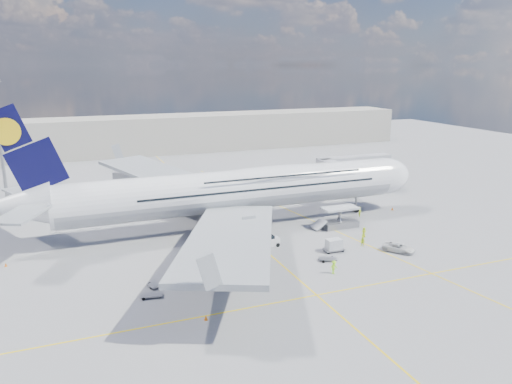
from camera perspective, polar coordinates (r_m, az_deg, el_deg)
name	(u,v)px	position (r m, az deg, el deg)	size (l,w,h in m)	color
ground	(258,244)	(81.63, 0.20, -5.98)	(300.00, 300.00, 0.00)	gray
taxi_line_main	(258,244)	(81.63, 0.20, -5.98)	(0.25, 220.00, 0.01)	yellow
taxi_line_cross	(317,295)	(64.98, 6.94, -11.61)	(120.00, 0.25, 0.01)	yellow
taxi_line_diag	(306,218)	(95.82, 5.74, -2.95)	(0.25, 100.00, 0.01)	yellow
airliner	(238,189)	(88.64, -2.06, 0.30)	(77.26, 79.15, 23.71)	white
jet_bridge	(348,166)	(111.04, 10.50, 2.92)	(18.80, 12.10, 8.50)	#B7B7BC
cargo_loader	(338,220)	(90.88, 9.40, -3.21)	(8.53, 3.20, 3.67)	silver
light_mast	(0,140)	(117.54, -27.23, 5.34)	(3.00, 0.70, 25.50)	gray
terminal	(151,135)	(169.93, -11.94, 6.45)	(180.00, 16.00, 12.00)	#B2AD9E
tree_line	(223,122)	(223.22, -3.75, 8.01)	(160.00, 6.00, 8.00)	#193814
dolly_row_a	(160,283)	(68.06, -10.96, -10.23)	(3.35, 2.53, 0.44)	gray
dolly_row_b	(151,295)	(65.22, -11.87, -11.44)	(2.87, 1.84, 0.39)	gray
dolly_row_c	(193,265)	(72.99, -7.21, -8.31)	(3.64, 2.60, 0.48)	gray
dolly_back	(183,273)	(70.75, -8.33, -9.16)	(2.94, 2.11, 0.39)	gray
dolly_nose_far	(334,245)	(79.08, 8.88, -6.00)	(3.21, 1.72, 2.03)	gray
dolly_nose_near	(328,259)	(75.65, 8.22, -7.57)	(2.97, 2.32, 0.39)	gray
baggage_tug	(270,242)	(80.32, 1.62, -5.70)	(3.03, 1.45, 1.88)	white
catering_truck_inner	(150,197)	(104.93, -12.01, -0.56)	(7.57, 5.44, 4.16)	gray
catering_truck_outer	(127,180)	(121.84, -14.54, 1.31)	(7.08, 3.53, 4.05)	gray
service_van	(399,248)	(81.28, 15.99, -6.14)	(2.25, 4.89, 1.36)	silver
crew_nose	(360,212)	(97.89, 11.77, -2.23)	(0.70, 0.46, 1.91)	#CEF419
crew_loader	(363,242)	(82.13, 12.10, -5.56)	(0.81, 0.63, 1.68)	#DCFF1A
crew_wing	(202,254)	(75.80, -6.19, -7.02)	(0.98, 0.41, 1.67)	#ACDE17
crew_van	(364,232)	(86.50, 12.24, -4.52)	(0.85, 0.55, 1.73)	#D8FE1A
crew_tug	(334,267)	(71.07, 8.89, -8.49)	(1.25, 0.72, 1.94)	#A1FF1A
cone_nose	(392,209)	(103.90, 15.31, -1.85)	(0.50, 0.50, 0.63)	#DA600B
cone_wing_left_inner	(212,210)	(99.96, -5.09, -2.03)	(0.46, 0.46, 0.59)	#DA600B
cone_wing_left_outer	(148,194)	(114.42, -12.21, -0.22)	(0.42, 0.42, 0.54)	#DA600B
cone_wing_right_inner	(245,259)	(74.96, -1.21, -7.64)	(0.47, 0.47, 0.60)	#DA600B
cone_wing_right_outer	(206,318)	(59.00, -5.74, -14.11)	(0.46, 0.46, 0.59)	#DA600B
cone_tail	(6,265)	(81.40, -26.69, -7.44)	(0.42, 0.42, 0.54)	#DA600B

